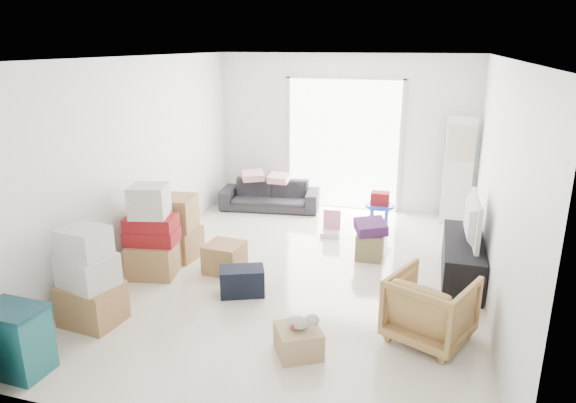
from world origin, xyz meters
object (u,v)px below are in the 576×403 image
(tv_console, at_px, (462,259))
(sofa, at_px, (270,191))
(wood_crate, at_px, (298,341))
(kids_table, at_px, (380,203))
(storage_bins, at_px, (16,340))
(television, at_px, (465,235))
(ottoman, at_px, (370,246))
(armchair, at_px, (431,305))
(ac_tower, at_px, (458,171))

(tv_console, height_order, sofa, sofa)
(sofa, xyz_separation_m, wood_crate, (1.66, -4.21, -0.20))
(kids_table, bearing_deg, storage_bins, -119.69)
(television, distance_m, sofa, 3.81)
(sofa, height_order, ottoman, sofa)
(ottoman, bearing_deg, armchair, -65.77)
(wood_crate, bearing_deg, storage_bins, -157.40)
(ac_tower, relative_size, ottoman, 4.85)
(armchair, distance_m, kids_table, 3.24)
(television, bearing_deg, sofa, 55.56)
(tv_console, relative_size, armchair, 2.02)
(tv_console, xyz_separation_m, television, (0.00, 0.00, 0.32))
(tv_console, relative_size, sofa, 0.89)
(sofa, relative_size, armchair, 2.27)
(sofa, height_order, armchair, armchair)
(sofa, bearing_deg, storage_bins, -105.40)
(television, bearing_deg, wood_crate, 142.53)
(sofa, relative_size, storage_bins, 2.68)
(armchair, relative_size, wood_crate, 1.87)
(tv_console, relative_size, television, 1.57)
(storage_bins, bearing_deg, ottoman, 51.96)
(tv_console, distance_m, ottoman, 1.24)
(ac_tower, height_order, ottoman, ac_tower)
(ac_tower, xyz_separation_m, kids_table, (-1.16, -0.62, -0.45))
(tv_console, height_order, television, television)
(storage_bins, relative_size, ottoman, 1.79)
(tv_console, distance_m, kids_table, 1.99)
(ac_tower, distance_m, ottoman, 2.31)
(tv_console, relative_size, wood_crate, 3.79)
(sofa, bearing_deg, ac_tower, -5.06)
(ac_tower, xyz_separation_m, armchair, (-0.31, -3.75, -0.49))
(ac_tower, bearing_deg, tv_console, -88.69)
(kids_table, bearing_deg, wood_crate, -95.15)
(tv_console, distance_m, television, 0.32)
(armchair, bearing_deg, sofa, -27.91)
(ac_tower, height_order, television, ac_tower)
(ottoman, bearing_deg, kids_table, 90.72)
(tv_console, xyz_separation_m, armchair, (-0.36, -1.56, 0.12))
(ottoman, bearing_deg, television, -14.35)
(sofa, distance_m, wood_crate, 4.53)
(ac_tower, distance_m, television, 2.21)
(tv_console, distance_m, armchair, 1.60)
(television, distance_m, storage_bins, 5.02)
(television, bearing_deg, storage_bins, 126.95)
(television, distance_m, ottoman, 1.30)
(ottoman, bearing_deg, ac_tower, 58.68)
(tv_console, height_order, kids_table, kids_table)
(television, height_order, storage_bins, storage_bins)
(armchair, xyz_separation_m, kids_table, (-0.86, 3.12, 0.05))
(armchair, relative_size, kids_table, 1.26)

